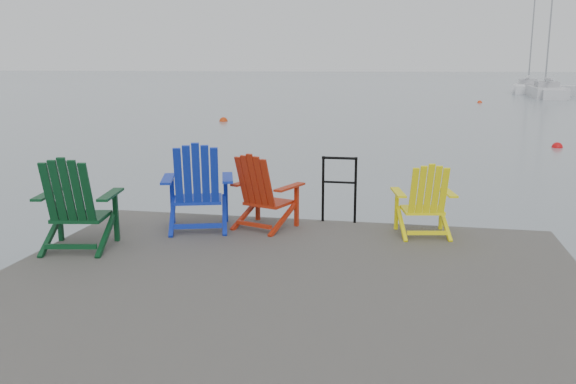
% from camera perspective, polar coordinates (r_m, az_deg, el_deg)
% --- Properties ---
extents(ground, '(400.00, 400.00, 0.00)m').
position_cam_1_polar(ground, '(6.28, -0.27, -12.72)').
color(ground, gray).
rests_on(ground, ground).
extents(dock, '(6.00, 5.00, 1.40)m').
position_cam_1_polar(dock, '(6.15, -0.28, -9.77)').
color(dock, '#2F2D2A').
rests_on(dock, ground).
extents(handrail, '(0.48, 0.04, 0.90)m').
position_cam_1_polar(handrail, '(8.25, 4.82, 0.85)').
color(handrail, black).
rests_on(handrail, dock).
extents(chair_green, '(0.97, 0.92, 1.09)m').
position_cam_1_polar(chair_green, '(7.40, -19.24, -0.99)').
color(chair_green, '#093519').
rests_on(chair_green, dock).
extents(chair_blue, '(1.07, 1.02, 1.14)m').
position_cam_1_polar(chair_blue, '(7.91, -8.46, 0.54)').
color(chair_blue, '#1029AA').
rests_on(chair_blue, dock).
extents(chair_red, '(0.95, 0.90, 0.99)m').
position_cam_1_polar(chair_red, '(7.91, -2.33, 0.09)').
color(chair_red, '#A2220B').
rests_on(chair_red, dock).
extents(chair_yellow, '(0.83, 0.79, 0.93)m').
position_cam_1_polar(chair_yellow, '(7.76, 12.68, -0.67)').
color(chair_yellow, '#FFF00E').
rests_on(chair_yellow, dock).
extents(sailboat_near, '(2.78, 8.80, 11.94)m').
position_cam_1_polar(sailboat_near, '(53.58, 22.93, 8.60)').
color(sailboat_near, silver).
rests_on(sailboat_near, ground).
extents(sailboat_mid, '(3.85, 8.39, 11.26)m').
position_cam_1_polar(sailboat_mid, '(60.99, 21.50, 9.00)').
color(sailboat_mid, silver).
rests_on(sailboat_mid, ground).
extents(buoy_a, '(0.34, 0.34, 0.34)m').
position_cam_1_polar(buoy_a, '(21.21, 23.88, 3.82)').
color(buoy_a, red).
rests_on(buoy_a, ground).
extents(buoy_b, '(0.39, 0.39, 0.39)m').
position_cam_1_polar(buoy_b, '(28.45, -6.05, 6.59)').
color(buoy_b, '#B8330A').
rests_on(buoy_b, ground).
extents(buoy_d, '(0.32, 0.32, 0.32)m').
position_cam_1_polar(buoy_d, '(43.74, 17.50, 7.97)').
color(buoy_d, red).
rests_on(buoy_d, ground).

